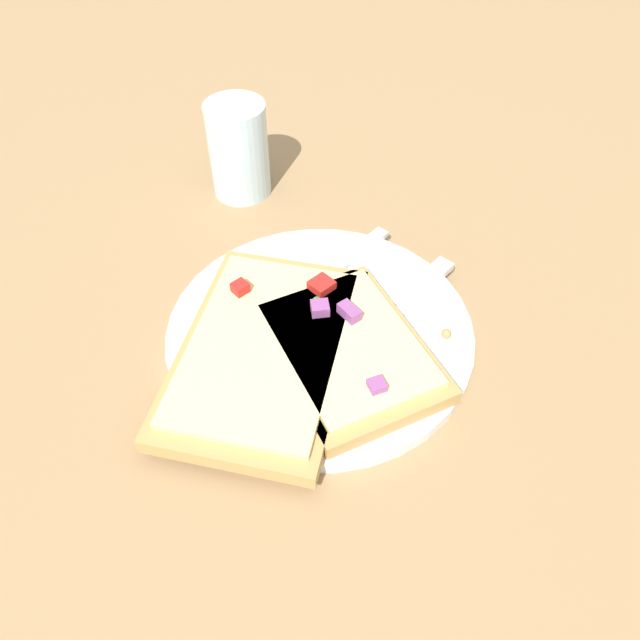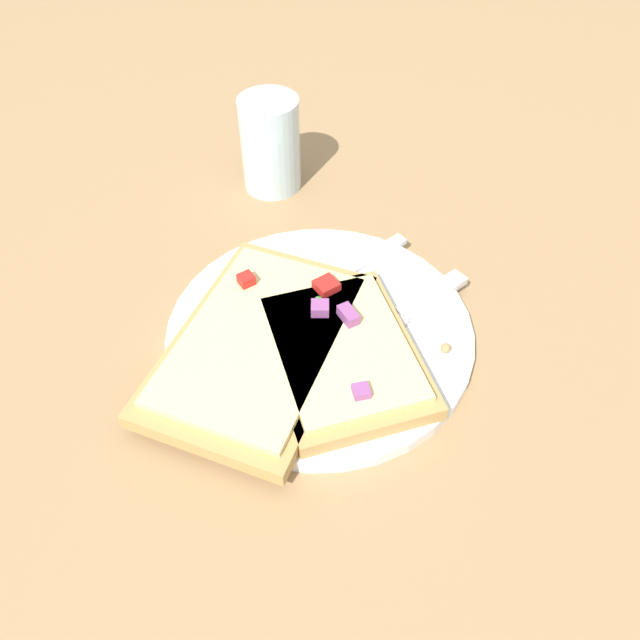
% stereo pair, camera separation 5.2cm
% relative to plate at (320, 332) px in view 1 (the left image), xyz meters
% --- Properties ---
extents(ground_plane, '(4.00, 4.00, 0.00)m').
position_rel_plate_xyz_m(ground_plane, '(0.00, 0.00, -0.01)').
color(ground_plane, '#9E7A51').
extents(plate, '(0.26, 0.26, 0.01)m').
position_rel_plate_xyz_m(plate, '(0.00, 0.00, 0.00)').
color(plate, white).
rests_on(plate, ground).
extents(fork, '(0.14, 0.20, 0.01)m').
position_rel_plate_xyz_m(fork, '(-0.03, -0.01, 0.01)').
color(fork, silver).
rests_on(fork, plate).
extents(knife, '(0.12, 0.18, 0.01)m').
position_rel_plate_xyz_m(knife, '(0.00, 0.06, 0.01)').
color(knife, silver).
rests_on(knife, plate).
extents(pizza_slice_main, '(0.25, 0.22, 0.03)m').
position_rel_plate_xyz_m(pizza_slice_main, '(0.02, -0.05, 0.02)').
color(pizza_slice_main, tan).
rests_on(pizza_slice_main, plate).
extents(pizza_slice_corner, '(0.17, 0.14, 0.03)m').
position_rel_plate_xyz_m(pizza_slice_corner, '(0.04, 0.01, 0.02)').
color(pizza_slice_corner, tan).
rests_on(pizza_slice_corner, plate).
extents(crumb_scatter, '(0.09, 0.14, 0.01)m').
position_rel_plate_xyz_m(crumb_scatter, '(0.01, -0.01, 0.01)').
color(crumb_scatter, tan).
rests_on(crumb_scatter, plate).
extents(drinking_glass, '(0.06, 0.06, 0.10)m').
position_rel_plate_xyz_m(drinking_glass, '(-0.23, -0.02, 0.04)').
color(drinking_glass, silver).
rests_on(drinking_glass, ground).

